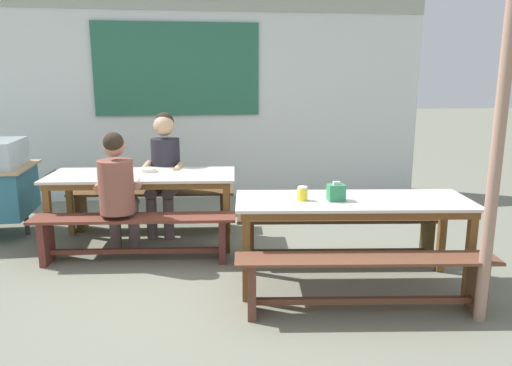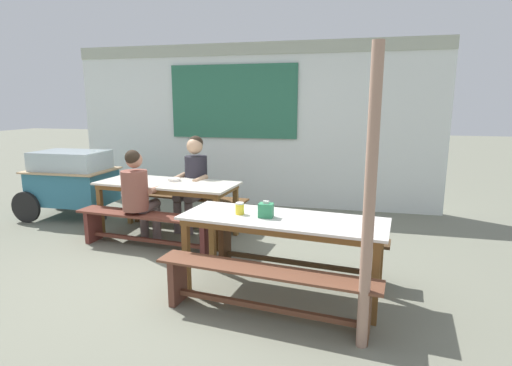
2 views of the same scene
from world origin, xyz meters
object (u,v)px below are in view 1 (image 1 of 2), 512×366
Objects in this scene: bench_far_front at (134,231)px; condiment_jar at (302,194)px; bench_far_back at (152,203)px; person_center_facing at (164,165)px; soup_bowl at (148,170)px; tissue_box at (336,192)px; dining_table_far at (143,181)px; person_left_back_turned at (118,189)px; bench_near_back at (339,231)px; wooden_support_post at (495,171)px; dining_table_near at (353,208)px; bench_near_front at (365,277)px.

condiment_jar is (1.39, -0.75, 0.49)m from bench_far_front.
person_center_facing is at bearing -28.28° from bench_far_back.
condiment_jar is at bearing -46.27° from soup_bowl.
dining_table_far is at bearing 141.11° from tissue_box.
person_left_back_turned is 1.74m from condiment_jar.
person_left_back_turned is (-2.00, 0.35, 0.38)m from bench_near_back.
bench_near_back is at bearing 68.25° from tissue_box.
wooden_support_post is at bearing -40.55° from soup_bowl.
condiment_jar reaches higher than bench_near_back.
wooden_support_post is (2.52, -1.47, 0.77)m from bench_far_front.
bench_far_back is 0.98× the size of bench_far_front.
bench_far_front is at bearing 151.69° from condiment_jar.
tissue_box reaches higher than bench_far_back.
wooden_support_post is at bearing -38.54° from dining_table_far.
person_center_facing is (-1.61, 1.19, 0.44)m from bench_near_back.
dining_table_near is at bearing -35.94° from dining_table_far.
dining_table_far is at bearing 141.46° from wooden_support_post.
wooden_support_post is at bearing -45.51° from bench_far_back.
person_left_back_turned is 7.18× the size of soup_bowl.
soup_bowl is (-0.15, -0.31, 0.01)m from person_center_facing.
bench_far_front is 0.87× the size of wooden_support_post.
wooden_support_post reaches higher than bench_far_back.
person_center_facing reaches higher than bench_far_back.
person_left_back_turned is 10.83× the size of condiment_jar.
dining_table_near is 1.48× the size of person_center_facing.
wooden_support_post is at bearing -46.41° from person_center_facing.
soup_bowl is at bearing 133.73° from condiment_jar.
tissue_box is 2.09m from soup_bowl.
dining_table_far is at bearing 144.06° from dining_table_near.
person_left_back_turned reaches higher than tissue_box.
dining_table_far is 1.02× the size of bench_far_front.
dining_table_far is at bearing -116.76° from soup_bowl.
dining_table_near is 2.12m from person_left_back_turned.
bench_far_front is 11.12× the size of soup_bowl.
dining_table_near is 1.09m from wooden_support_post.
bench_far_front is at bearing -99.30° from soup_bowl.
tissue_box is 1.37× the size of condiment_jar.
person_center_facing is (0.15, -0.08, 0.44)m from bench_far_back.
bench_far_back is at bearing 151.72° from person_center_facing.
dining_table_near is at bearing -46.06° from bench_far_back.
bench_near_back is at bearing 83.22° from bench_near_front.
bench_near_back is 16.87× the size of condiment_jar.
bench_far_front is 1.44× the size of person_center_facing.
bench_far_back is 0.98× the size of bench_near_back.
wooden_support_post is at bearing -44.15° from dining_table_near.
dining_table_far is at bearing -115.74° from person_center_facing.
person_center_facing is 2.21m from tissue_box.
person_left_back_turned is at bearing 149.54° from bench_far_front.
bench_near_back is 11.18× the size of soup_bowl.
dining_table_far is at bearing 66.24° from person_left_back_turned.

